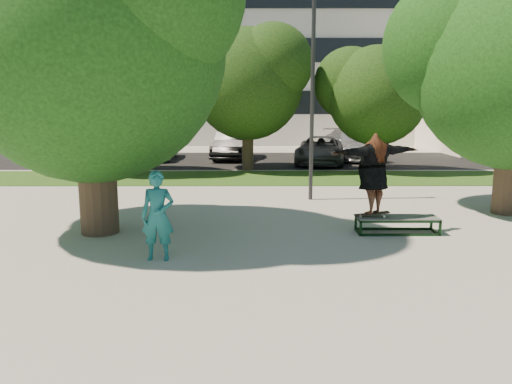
{
  "coord_description": "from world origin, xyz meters",
  "views": [
    {
      "loc": [
        -0.72,
        -9.97,
        2.86
      ],
      "look_at": [
        -0.68,
        0.6,
        1.0
      ],
      "focal_mm": 35.0,
      "sensor_mm": 36.0,
      "label": 1
    }
  ],
  "objects_px": {
    "bystander": "(158,216)",
    "car_dark": "(233,145)",
    "lamppost": "(312,95)",
    "tree_left": "(86,30)",
    "car_silver_b": "(352,144)",
    "car_grey": "(320,150)",
    "car_silver_a": "(157,145)",
    "grind_box": "(397,225)"
  },
  "relations": [
    {
      "from": "car_silver_a",
      "to": "car_grey",
      "type": "xyz_separation_m",
      "value": [
        8.33,
        -2.17,
        -0.08
      ]
    },
    {
      "from": "lamppost",
      "to": "car_grey",
      "type": "height_order",
      "value": "lamppost"
    },
    {
      "from": "car_grey",
      "to": "car_silver_b",
      "type": "height_order",
      "value": "car_silver_b"
    },
    {
      "from": "car_silver_a",
      "to": "car_dark",
      "type": "bearing_deg",
      "value": 0.72
    },
    {
      "from": "tree_left",
      "to": "grind_box",
      "type": "bearing_deg",
      "value": -1.18
    },
    {
      "from": "lamppost",
      "to": "car_grey",
      "type": "bearing_deg",
      "value": 80.7
    },
    {
      "from": "bystander",
      "to": "car_grey",
      "type": "distance_m",
      "value": 15.95
    },
    {
      "from": "grind_box",
      "to": "car_silver_a",
      "type": "bearing_deg",
      "value": 118.47
    },
    {
      "from": "car_dark",
      "to": "car_grey",
      "type": "height_order",
      "value": "car_dark"
    },
    {
      "from": "tree_left",
      "to": "car_dark",
      "type": "distance_m",
      "value": 16.02
    },
    {
      "from": "tree_left",
      "to": "car_grey",
      "type": "height_order",
      "value": "tree_left"
    },
    {
      "from": "grind_box",
      "to": "car_grey",
      "type": "bearing_deg",
      "value": 90.0
    },
    {
      "from": "tree_left",
      "to": "car_grey",
      "type": "distance_m",
      "value": 15.19
    },
    {
      "from": "lamppost",
      "to": "car_dark",
      "type": "xyz_separation_m",
      "value": [
        -2.85,
        11.5,
        -2.38
      ]
    },
    {
      "from": "car_silver_a",
      "to": "car_dark",
      "type": "distance_m",
      "value": 3.99
    },
    {
      "from": "tree_left",
      "to": "lamppost",
      "type": "height_order",
      "value": "tree_left"
    },
    {
      "from": "car_grey",
      "to": "car_silver_b",
      "type": "xyz_separation_m",
      "value": [
        2.0,
        2.34,
        0.12
      ]
    },
    {
      "from": "tree_left",
      "to": "car_silver_b",
      "type": "distance_m",
      "value": 18.11
    },
    {
      "from": "car_grey",
      "to": "car_dark",
      "type": "bearing_deg",
      "value": 161.72
    },
    {
      "from": "bystander",
      "to": "car_silver_b",
      "type": "relative_size",
      "value": 0.31
    },
    {
      "from": "car_silver_a",
      "to": "car_dark",
      "type": "xyz_separation_m",
      "value": [
        3.98,
        0.17,
        0.02
      ]
    },
    {
      "from": "car_grey",
      "to": "car_silver_b",
      "type": "bearing_deg",
      "value": 59.44
    },
    {
      "from": "bystander",
      "to": "car_silver_b",
      "type": "distance_m",
      "value": 18.84
    },
    {
      "from": "grind_box",
      "to": "car_silver_b",
      "type": "distance_m",
      "value": 15.69
    },
    {
      "from": "tree_left",
      "to": "car_silver_b",
      "type": "xyz_separation_m",
      "value": [
        8.8,
        15.41,
        -3.63
      ]
    },
    {
      "from": "car_silver_a",
      "to": "car_silver_b",
      "type": "relative_size",
      "value": 0.81
    },
    {
      "from": "tree_left",
      "to": "car_grey",
      "type": "relative_size",
      "value": 1.47
    },
    {
      "from": "lamppost",
      "to": "car_grey",
      "type": "xyz_separation_m",
      "value": [
        1.5,
        9.16,
        -2.48
      ]
    },
    {
      "from": "bystander",
      "to": "car_dark",
      "type": "xyz_separation_m",
      "value": [
        0.65,
        17.48,
        -0.07
      ]
    },
    {
      "from": "car_dark",
      "to": "lamppost",
      "type": "bearing_deg",
      "value": -69.59
    },
    {
      "from": "tree_left",
      "to": "bystander",
      "type": "distance_m",
      "value": 4.52
    },
    {
      "from": "car_dark",
      "to": "car_grey",
      "type": "bearing_deg",
      "value": -21.79
    },
    {
      "from": "car_silver_a",
      "to": "car_grey",
      "type": "height_order",
      "value": "car_silver_a"
    },
    {
      "from": "lamppost",
      "to": "car_grey",
      "type": "relative_size",
      "value": 1.26
    },
    {
      "from": "lamppost",
      "to": "bystander",
      "type": "distance_m",
      "value": 7.31
    },
    {
      "from": "bystander",
      "to": "car_dark",
      "type": "relative_size",
      "value": 0.36
    },
    {
      "from": "car_dark",
      "to": "car_grey",
      "type": "xyz_separation_m",
      "value": [
        4.35,
        -2.34,
        -0.1
      ]
    },
    {
      "from": "bystander",
      "to": "car_grey",
      "type": "relative_size",
      "value": 0.35
    },
    {
      "from": "tree_left",
      "to": "car_silver_a",
      "type": "distance_m",
      "value": 15.74
    },
    {
      "from": "lamppost",
      "to": "bystander",
      "type": "bearing_deg",
      "value": -120.32
    },
    {
      "from": "car_silver_a",
      "to": "bystander",
      "type": "bearing_deg",
      "value": -80.88
    },
    {
      "from": "grind_box",
      "to": "car_silver_b",
      "type": "bearing_deg",
      "value": 82.66
    }
  ]
}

